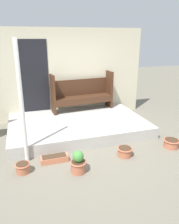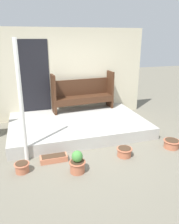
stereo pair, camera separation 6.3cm
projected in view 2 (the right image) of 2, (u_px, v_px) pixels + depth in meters
The scene contains 10 objects.
ground_plane at pixel (88, 150), 4.78m from camera, with size 24.00×24.00×0.00m, color #706B5B.
porch_slab at pixel (78, 125), 5.75m from camera, with size 3.46×2.22×0.28m.
house_wall at pixel (67, 75), 6.40m from camera, with size 4.66×0.08×2.60m.
support_post at pixel (21, 104), 3.99m from camera, with size 0.08×0.08×2.34m.
bench at pixel (83, 92), 6.38m from camera, with size 1.82×0.53×1.10m.
flower_pot_left at pixel (22, 167), 3.97m from camera, with size 0.28×0.28×0.18m.
flower_pot_middle at pixel (77, 163), 3.94m from camera, with size 0.31×0.31×0.43m.
flower_pot_right at pixel (124, 152), 4.50m from camera, with size 0.33×0.33×0.19m.
flower_pot_far_right at pixel (171, 143), 4.84m from camera, with size 0.36×0.36×0.19m.
planter_box_rect at pixel (54, 158), 4.33m from camera, with size 0.53×0.21×0.12m.
Camera 2 is at (-1.21, -4.08, 2.34)m, focal length 35.00 mm.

